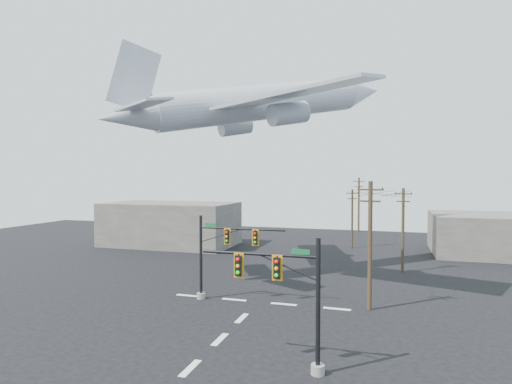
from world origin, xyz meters
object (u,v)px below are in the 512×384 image
(utility_pole_d, at_px, (359,204))
(signal_mast_far, at_px, (218,255))
(airliner, at_px, (261,104))
(utility_pole_a, at_px, (370,243))
(signal_mast_near, at_px, (291,300))
(utility_pole_b, at_px, (403,228))
(utility_pole_c, at_px, (352,217))

(utility_pole_d, bearing_deg, signal_mast_far, -85.67)
(signal_mast_far, distance_m, airliner, 15.98)
(signal_mast_far, relative_size, utility_pole_a, 0.77)
(signal_mast_far, relative_size, utility_pole_d, 0.75)
(airliner, bearing_deg, utility_pole_a, -82.45)
(signal_mast_far, bearing_deg, signal_mast_near, -51.90)
(utility_pole_d, bearing_deg, airliner, -86.82)
(utility_pole_b, height_order, utility_pole_d, utility_pole_d)
(utility_pole_a, height_order, utility_pole_c, utility_pole_a)
(signal_mast_near, height_order, utility_pole_c, utility_pole_c)
(signal_mast_near, relative_size, signal_mast_far, 0.94)
(utility_pole_a, bearing_deg, signal_mast_far, -167.36)
(utility_pole_b, xyz_separation_m, airliner, (-13.35, -5.71, 12.29))
(utility_pole_c, bearing_deg, utility_pole_a, -103.40)
(signal_mast_far, distance_m, utility_pole_d, 47.10)
(signal_mast_near, xyz_separation_m, utility_pole_d, (-0.26, 56.70, 1.39))
(utility_pole_a, bearing_deg, utility_pole_b, 86.18)
(signal_mast_near, height_order, utility_pole_a, utility_pole_a)
(utility_pole_b, bearing_deg, signal_mast_far, -132.83)
(signal_mast_far, relative_size, utility_pole_c, 0.90)
(signal_mast_near, relative_size, utility_pole_b, 0.79)
(utility_pole_b, relative_size, utility_pole_d, 0.89)
(utility_pole_a, bearing_deg, signal_mast_near, -99.01)
(airliner, bearing_deg, utility_pole_c, 24.00)
(signal_mast_far, distance_m, utility_pole_c, 29.56)
(signal_mast_far, bearing_deg, utility_pole_b, 46.33)
(signal_mast_near, xyz_separation_m, utility_pole_b, (6.05, 25.02, 0.86))
(utility_pole_a, height_order, utility_pole_d, utility_pole_d)
(utility_pole_c, distance_m, utility_pole_d, 18.01)
(utility_pole_a, distance_m, utility_pole_b, 13.99)
(utility_pole_d, bearing_deg, utility_pole_c, -75.40)
(utility_pole_d, height_order, airliner, airliner)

